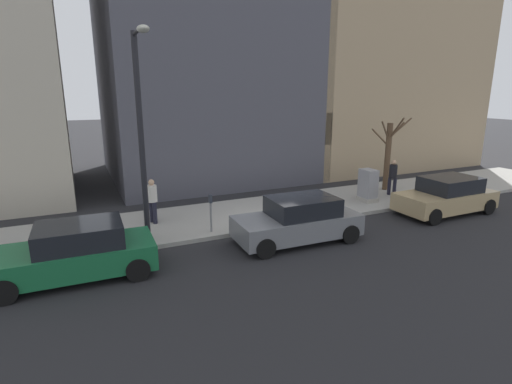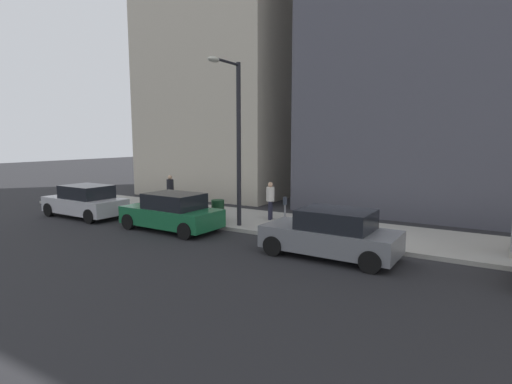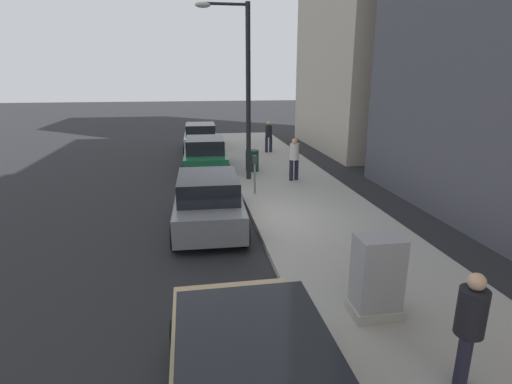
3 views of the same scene
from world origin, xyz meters
TOP-DOWN VIEW (x-y plane):
  - ground_plane at (0.00, 0.00)m, footprint 120.00×120.00m
  - sidewalk at (2.00, 0.00)m, footprint 4.00×36.00m
  - parked_car_grey at (-1.27, -0.02)m, footprint 2.01×4.24m
  - parked_car_green at (-1.07, 6.82)m, footprint 2.02×4.25m
  - parked_car_silver at (-1.11, 12.28)m, footprint 1.98×4.23m
  - parking_meter at (0.45, 2.48)m, footprint 0.14×0.10m
  - streetlamp at (0.28, 4.63)m, footprint 1.97×0.32m
  - trash_bin at (0.90, 5.98)m, footprint 0.56×0.56m
  - pedestrian_midblock at (2.27, 4.13)m, footprint 0.39×0.36m
  - pedestrian_far_corner at (2.45, 10.20)m, footprint 0.40×0.36m
  - office_block_center at (10.89, -0.66)m, footprint 10.79×10.79m
  - office_tower_right at (10.29, 11.52)m, footprint 9.59×9.59m

SIDE VIEW (x-z plane):
  - ground_plane at x=0.00m, z-range 0.00..0.00m
  - sidewalk at x=2.00m, z-range 0.00..0.15m
  - trash_bin at x=0.90m, z-range 0.15..1.05m
  - parked_car_grey at x=-1.27m, z-range -0.02..1.50m
  - parked_car_green at x=-1.07m, z-range -0.02..1.50m
  - parked_car_silver at x=-1.11m, z-range -0.02..1.50m
  - parking_meter at x=0.45m, z-range 0.30..1.65m
  - pedestrian_midblock at x=2.27m, z-range 0.26..1.92m
  - pedestrian_far_corner at x=2.45m, z-range 0.26..1.92m
  - streetlamp at x=0.28m, z-range 0.77..7.27m
  - office_block_center at x=10.89m, z-range 0.00..19.30m
  - office_tower_right at x=10.29m, z-range 0.00..25.13m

